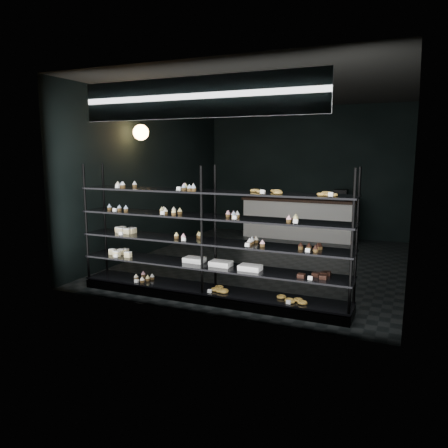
% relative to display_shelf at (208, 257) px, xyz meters
% --- Properties ---
extents(room, '(5.01, 6.01, 3.20)m').
position_rel_display_shelf_xyz_m(room, '(0.09, 2.45, 0.97)').
color(room, black).
rests_on(room, ground).
extents(display_shelf, '(4.00, 0.50, 1.91)m').
position_rel_display_shelf_xyz_m(display_shelf, '(0.00, 0.00, 0.00)').
color(display_shelf, black).
rests_on(display_shelf, room).
extents(signage, '(3.30, 0.05, 0.50)m').
position_rel_display_shelf_xyz_m(signage, '(0.09, -0.48, 2.12)').
color(signage, '#0C1C40').
rests_on(signage, room).
extents(pendant_lamp, '(0.29, 0.29, 0.87)m').
position_rel_display_shelf_xyz_m(pendant_lamp, '(-2.11, 1.55, 1.82)').
color(pendant_lamp, black).
rests_on(pendant_lamp, room).
extents(service_counter, '(2.74, 0.65, 1.23)m').
position_rel_display_shelf_xyz_m(service_counter, '(0.09, 4.95, -0.13)').
color(service_counter, silver).
rests_on(service_counter, room).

